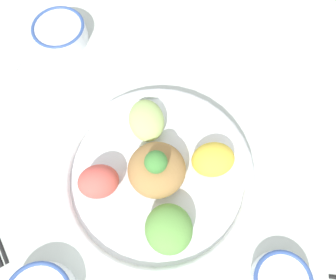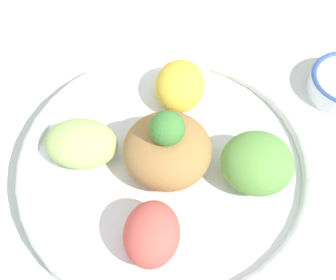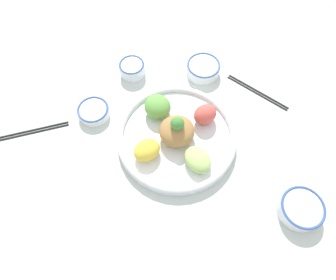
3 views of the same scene
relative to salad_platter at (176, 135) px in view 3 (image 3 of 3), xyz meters
The scene contains 9 objects.
ground_plane 0.04m from the salad_platter, 70.08° to the left, with size 2.40×2.40×0.00m, color silver.
salad_platter is the anchor object (origin of this frame).
sauce_bowl_red 0.31m from the salad_platter, 93.62° to the right, with size 0.09×0.09×0.05m.
rice_bowl_blue 0.28m from the salad_platter, 52.14° to the right, with size 0.10×0.10×0.03m.
sauce_bowl_dark 0.41m from the salad_platter, 112.61° to the left, with size 0.12×0.12×0.04m.
rice_bowl_plain 0.29m from the salad_platter, 143.66° to the right, with size 0.12×0.12×0.04m.
chopsticks_pair_near 0.46m from the salad_platter, 36.59° to the right, with size 0.22×0.09×0.01m.
chopsticks_pair_far 0.34m from the salad_platter, behind, with size 0.09×0.23×0.01m.
serving_spoon_main 0.41m from the salad_platter, 131.65° to the left, with size 0.09×0.13×0.01m.
Camera 3 is at (0.23, 0.30, 0.79)m, focal length 30.00 mm.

